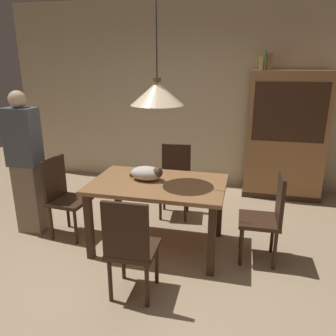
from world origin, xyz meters
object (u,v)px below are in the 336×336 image
chair_right_side (268,214)px  book_brown_thick (269,62)px  chair_far_back (175,177)px  cat_sleeping (147,173)px  chair_left_side (63,194)px  book_yellow_short (261,63)px  dining_table (158,191)px  pendant_lamp (157,93)px  person_standing (26,164)px  book_green_slim (265,60)px  chair_near_front (130,245)px  hutch_bookcase (285,138)px

chair_right_side → book_brown_thick: 2.38m
chair_far_back → cat_sleeping: chair_far_back is taller
book_brown_thick → chair_left_side: bearing=-139.8°
chair_far_back → book_yellow_short: size_ratio=4.65×
dining_table → pendant_lamp: size_ratio=1.08×
chair_right_side → chair_far_back: same height
chair_far_back → book_yellow_short: 2.01m
chair_right_side → person_standing: size_ratio=0.56×
chair_right_side → book_green_slim: bearing=92.7°
chair_near_front → pendant_lamp: bearing=90.1°
chair_left_side → book_brown_thick: (2.23, 1.88, 1.45)m
chair_far_back → book_green_slim: size_ratio=3.58×
book_brown_thick → cat_sleeping: bearing=-123.5°
cat_sleeping → book_green_slim: book_green_slim is taller
book_brown_thick → book_green_slim: bearing=180.0°
chair_far_back → book_brown_thick: bearing=42.4°
dining_table → person_standing: bearing=-179.8°
chair_far_back → pendant_lamp: bearing=-89.5°
dining_table → hutch_bookcase: hutch_bookcase is taller
book_brown_thick → dining_table: bearing=-120.2°
chair_right_side → book_green_slim: size_ratio=3.58×
chair_left_side → person_standing: size_ratio=0.56×
dining_table → book_green_slim: bearing=61.2°
chair_near_front → pendant_lamp: (-0.00, 0.88, 1.15)m
cat_sleeping → pendant_lamp: bearing=-17.9°
book_yellow_short → book_brown_thick: bearing=0.0°
pendant_lamp → book_green_slim: 2.18m
chair_far_back → dining_table: bearing=-89.5°
dining_table → chair_near_front: (0.00, -0.88, -0.14)m
chair_far_back → chair_near_front: bearing=-89.7°
chair_near_front → book_yellow_short: (0.99, 2.77, 1.43)m
chair_far_back → chair_near_front: (0.01, -1.76, 0.00)m
chair_near_front → book_green_slim: bearing=69.5°
pendant_lamp → book_brown_thick: (1.10, 1.89, 0.30)m
book_yellow_short → person_standing: (-2.55, -1.90, -1.10)m
book_yellow_short → chair_far_back: bearing=-134.5°
book_yellow_short → pendant_lamp: bearing=-117.6°
pendant_lamp → book_brown_thick: 2.21m
dining_table → cat_sleeping: bearing=162.1°
dining_table → cat_sleeping: cat_sleeping is taller
dining_table → book_green_slim: book_green_slim is taller
dining_table → chair_left_side: chair_left_side is taller
book_yellow_short → book_green_slim: (0.05, 0.00, 0.04)m
chair_far_back → chair_near_front: 1.76m
chair_right_side → cat_sleeping: chair_right_side is taller
person_standing → cat_sleeping: bearing=1.9°
chair_right_side → chair_far_back: bearing=142.3°
chair_right_side → book_brown_thick: book_brown_thick is taller
chair_left_side → book_brown_thick: 3.26m
pendant_lamp → book_brown_thick: bearing=59.8°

